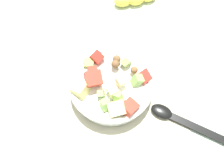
# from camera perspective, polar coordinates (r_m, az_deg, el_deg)

# --- Properties ---
(ground_plane) EXTENTS (2.40, 2.40, 0.00)m
(ground_plane) POSITION_cam_1_polar(r_m,az_deg,el_deg) (0.65, -0.15, -1.68)
(ground_plane) COLOR silver
(placemat) EXTENTS (0.44, 0.37, 0.01)m
(placemat) POSITION_cam_1_polar(r_m,az_deg,el_deg) (0.65, -0.15, -1.58)
(placemat) COLOR #BCB299
(placemat) RESTS_ON ground_plane
(salad_bowl) EXTENTS (0.22, 0.22, 0.09)m
(salad_bowl) POSITION_cam_1_polar(r_m,az_deg,el_deg) (0.62, -0.04, -0.27)
(salad_bowl) COLOR white
(salad_bowl) RESTS_ON placemat
(serving_spoon) EXTENTS (0.21, 0.08, 0.01)m
(serving_spoon) POSITION_cam_1_polar(r_m,az_deg,el_deg) (0.64, 15.38, -8.02)
(serving_spoon) COLOR black
(serving_spoon) RESTS_ON placemat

